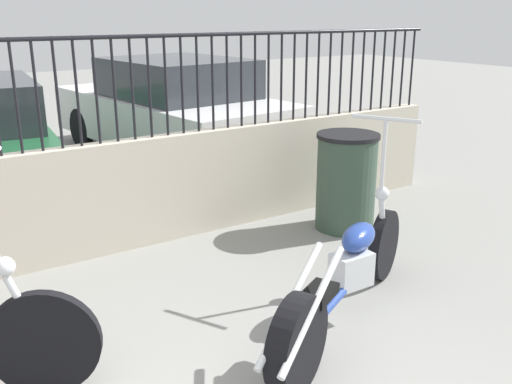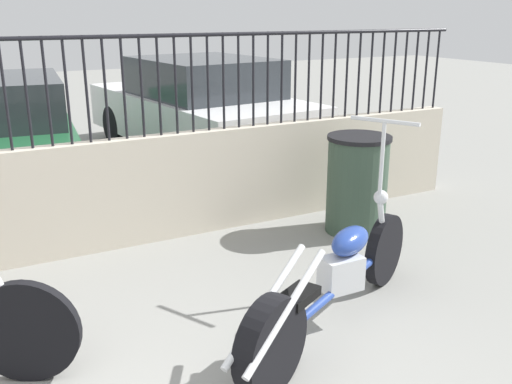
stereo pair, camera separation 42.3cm
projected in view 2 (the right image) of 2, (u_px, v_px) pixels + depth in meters
low_wall at (30, 206)px, 4.87m from camera, size 9.27×0.18×1.01m
fence_railing at (14, 79)px, 4.55m from camera, size 9.27×0.04×0.90m
motorcycle_blue at (329, 286)px, 3.77m from camera, size 2.10×1.18×1.37m
trash_bin at (357, 184)px, 5.57m from camera, size 0.62×0.62×0.97m
car_white at (199, 107)px, 8.52m from camera, size 2.30×4.41×1.45m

